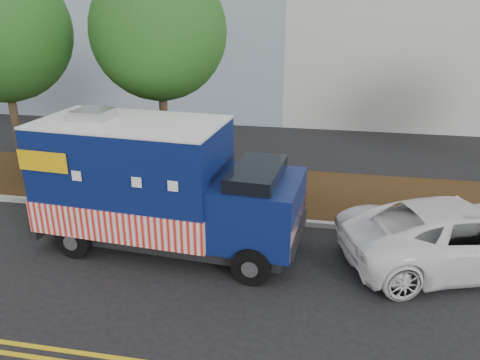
# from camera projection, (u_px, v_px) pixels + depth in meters

# --- Properties ---
(ground) EXTENTS (120.00, 120.00, 0.00)m
(ground) POSITION_uv_depth(u_px,v_px,m) (161.00, 237.00, 12.46)
(ground) COLOR black
(ground) RESTS_ON ground
(curb) EXTENTS (120.00, 0.18, 0.15)m
(curb) POSITION_uv_depth(u_px,v_px,m) (177.00, 213.00, 13.72)
(curb) COLOR #9E9E99
(curb) RESTS_ON ground
(mulch_strip) EXTENTS (120.00, 4.00, 0.15)m
(mulch_strip) POSITION_uv_depth(u_px,v_px,m) (197.00, 186.00, 15.64)
(mulch_strip) COLOR black
(mulch_strip) RESTS_ON ground
(centerline_near) EXTENTS (120.00, 0.10, 0.01)m
(centerline_near) POSITION_uv_depth(u_px,v_px,m) (77.00, 352.00, 8.38)
(centerline_near) COLOR gold
(centerline_near) RESTS_ON ground
(tree_b) EXTENTS (3.98, 3.98, 7.02)m
(tree_b) POSITION_uv_depth(u_px,v_px,m) (159.00, 32.00, 13.63)
(tree_b) COLOR #38281C
(tree_b) RESTS_ON ground
(sign_post) EXTENTS (0.06, 0.06, 2.40)m
(sign_post) POSITION_uv_depth(u_px,v_px,m) (68.00, 164.00, 14.32)
(sign_post) COLOR #473828
(sign_post) RESTS_ON ground
(food_truck) EXTENTS (6.72, 2.97, 3.45)m
(food_truck) POSITION_uv_depth(u_px,v_px,m) (156.00, 188.00, 11.53)
(food_truck) COLOR black
(food_truck) RESTS_ON ground
(white_car) EXTENTS (6.13, 4.19, 1.56)m
(white_car) POSITION_uv_depth(u_px,v_px,m) (461.00, 235.00, 10.90)
(white_car) COLOR white
(white_car) RESTS_ON ground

